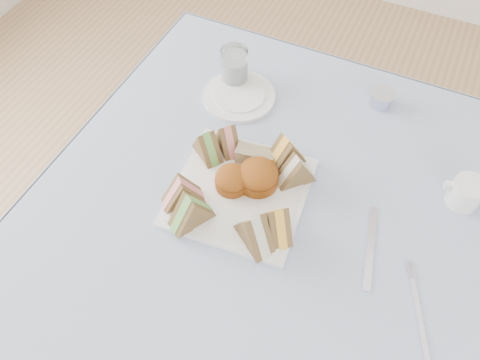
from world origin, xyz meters
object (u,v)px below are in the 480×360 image
at_px(water_glass, 234,66).
at_px(serving_plate, 240,192).
at_px(creamer_jug, 466,193).
at_px(table, 270,280).

bearing_deg(water_glass, serving_plate, -62.52).
height_order(serving_plate, creamer_jug, creamer_jug).
bearing_deg(water_glass, creamer_jug, -12.08).
relative_size(table, water_glass, 9.07).
xyz_separation_m(table, creamer_jug, (0.34, 0.18, 0.41)).
bearing_deg(serving_plate, table, -3.15).
xyz_separation_m(table, serving_plate, (-0.09, -0.00, 0.38)).
height_order(table, water_glass, water_glass).
bearing_deg(serving_plate, water_glass, 112.27).
distance_m(table, serving_plate, 0.39).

